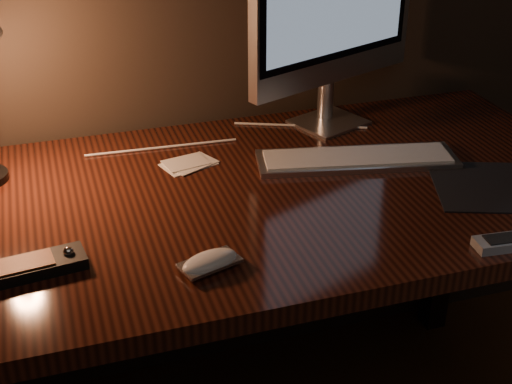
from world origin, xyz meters
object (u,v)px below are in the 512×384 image
object	(u,v)px
desk	(216,233)
mouse	(210,263)
media_remote	(33,266)
monitor	(336,1)
keyboard	(357,159)

from	to	relation	value
desk	mouse	size ratio (longest dim) A/B	15.92
media_remote	monitor	bearing A→B (deg)	24.02
mouse	media_remote	xyz separation A→B (m)	(-0.28, 0.08, 0.00)
desk	media_remote	bearing A→B (deg)	-147.94
keyboard	media_remote	world-z (taller)	media_remote
monitor	keyboard	size ratio (longest dim) A/B	1.17
media_remote	keyboard	bearing A→B (deg)	10.48
desk	media_remote	distance (m)	0.46
keyboard	media_remote	xyz separation A→B (m)	(-0.68, -0.22, 0.00)
monitor	keyboard	world-z (taller)	monitor
desk	keyboard	xyz separation A→B (m)	(0.31, -0.01, 0.14)
monitor	media_remote	bearing A→B (deg)	-170.48
desk	mouse	distance (m)	0.35
desk	monitor	xyz separation A→B (m)	(0.34, 0.20, 0.43)
keyboard	media_remote	size ratio (longest dim) A/B	2.42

